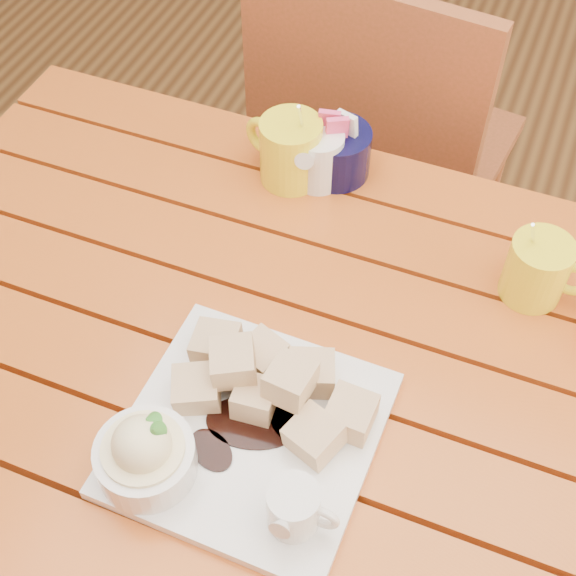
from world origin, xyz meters
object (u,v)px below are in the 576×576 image
at_px(table, 282,383).
at_px(chair_far, 377,151).
at_px(coffee_mug_left, 289,149).
at_px(coffee_mug_right, 539,269).
at_px(dessert_plate, 228,431).

distance_m(table, chair_far, 0.66).
distance_m(coffee_mug_left, coffee_mug_right, 0.40).
xyz_separation_m(coffee_mug_left, coffee_mug_right, (0.39, -0.09, -0.01)).
xyz_separation_m(dessert_plate, coffee_mug_left, (-0.11, 0.45, 0.02)).
height_order(dessert_plate, chair_far, chair_far).
xyz_separation_m(table, coffee_mug_right, (0.29, 0.20, 0.16)).
relative_size(table, chair_far, 1.27).
height_order(table, chair_far, chair_far).
relative_size(coffee_mug_left, coffee_mug_right, 1.12).
bearing_deg(dessert_plate, table, 90.40).
distance_m(dessert_plate, coffee_mug_left, 0.47).
bearing_deg(table, coffee_mug_right, 34.77).
bearing_deg(chair_far, table, 101.30).
xyz_separation_m(table, dessert_plate, (0.00, -0.16, 0.14)).
bearing_deg(coffee_mug_right, dessert_plate, -129.52).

